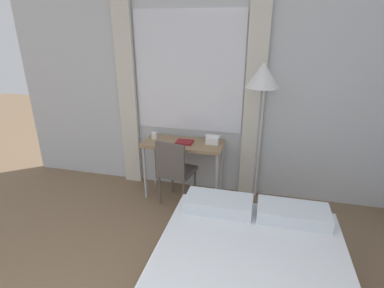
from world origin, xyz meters
The scene contains 7 objects.
wall_back_with_window centered at (-0.03, 3.39, 1.35)m, with size 5.52×0.13×2.70m.
desk centered at (-0.29, 3.08, 0.68)m, with size 1.03×0.45×0.77m.
desk_chair centered at (-0.34, 2.86, 0.50)m, with size 0.47×0.47×0.88m.
standing_lamp centered at (0.63, 2.93, 1.52)m, with size 0.36×0.36×1.81m.
telephone centered at (0.08, 3.15, 0.82)m, with size 0.18×0.16×0.11m.
book centered at (-0.27, 3.07, 0.78)m, with size 0.21×0.17×0.02m.
mug centered at (-0.70, 3.13, 0.81)m, with size 0.07×0.07×0.09m.
Camera 1 is at (0.67, -0.35, 2.15)m, focal length 28.00 mm.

